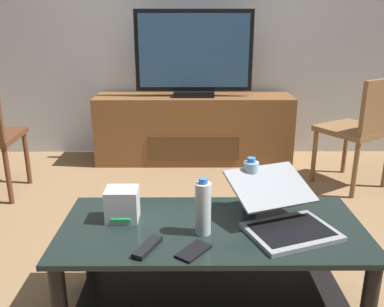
{
  "coord_description": "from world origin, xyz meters",
  "views": [
    {
      "loc": [
        0.04,
        -1.84,
        1.26
      ],
      "look_at": [
        0.05,
        0.18,
        0.59
      ],
      "focal_mm": 38.65,
      "sensor_mm": 36.0,
      "label": 1
    }
  ],
  "objects_px": {
    "coffee_table": "(212,255)",
    "tv_remote": "(148,247)",
    "laptop": "(282,212)",
    "router_box": "(122,204)",
    "media_cabinet": "(194,129)",
    "television": "(194,55)",
    "water_bottle_far": "(250,184)",
    "cell_phone": "(193,251)",
    "dining_chair": "(363,126)",
    "water_bottle_near": "(203,208)"
  },
  "relations": [
    {
      "from": "dining_chair",
      "to": "water_bottle_near",
      "type": "xyz_separation_m",
      "value": [
        -1.24,
        -1.51,
        0.06
      ]
    },
    {
      "from": "television",
      "to": "dining_chair",
      "type": "bearing_deg",
      "value": -26.53
    },
    {
      "from": "water_bottle_near",
      "to": "water_bottle_far",
      "type": "bearing_deg",
      "value": 47.36
    },
    {
      "from": "router_box",
      "to": "television",
      "type": "bearing_deg",
      "value": 81.0
    },
    {
      "from": "laptop",
      "to": "water_bottle_near",
      "type": "distance_m",
      "value": 0.33
    },
    {
      "from": "coffee_table",
      "to": "router_box",
      "type": "height_order",
      "value": "router_box"
    },
    {
      "from": "television",
      "to": "coffee_table",
      "type": "bearing_deg",
      "value": -88.46
    },
    {
      "from": "television",
      "to": "router_box",
      "type": "distance_m",
      "value": 2.09
    },
    {
      "from": "media_cabinet",
      "to": "tv_remote",
      "type": "relative_size",
      "value": 10.9
    },
    {
      "from": "dining_chair",
      "to": "router_box",
      "type": "bearing_deg",
      "value": -138.49
    },
    {
      "from": "dining_chair",
      "to": "router_box",
      "type": "distance_m",
      "value": 2.1
    },
    {
      "from": "television",
      "to": "cell_phone",
      "type": "xyz_separation_m",
      "value": [
        -0.02,
        -2.28,
        -0.5
      ]
    },
    {
      "from": "coffee_table",
      "to": "tv_remote",
      "type": "bearing_deg",
      "value": -144.18
    },
    {
      "from": "router_box",
      "to": "water_bottle_far",
      "type": "relative_size",
      "value": 0.59
    },
    {
      "from": "media_cabinet",
      "to": "water_bottle_near",
      "type": "distance_m",
      "value": 2.18
    },
    {
      "from": "laptop",
      "to": "tv_remote",
      "type": "xyz_separation_m",
      "value": [
        -0.53,
        -0.18,
        -0.05
      ]
    },
    {
      "from": "media_cabinet",
      "to": "router_box",
      "type": "xyz_separation_m",
      "value": [
        -0.32,
        -2.04,
        0.21
      ]
    },
    {
      "from": "router_box",
      "to": "cell_phone",
      "type": "distance_m",
      "value": 0.4
    },
    {
      "from": "television",
      "to": "laptop",
      "type": "relative_size",
      "value": 1.95
    },
    {
      "from": "media_cabinet",
      "to": "dining_chair",
      "type": "bearing_deg",
      "value": -27.31
    },
    {
      "from": "coffee_table",
      "to": "water_bottle_far",
      "type": "distance_m",
      "value": 0.36
    },
    {
      "from": "coffee_table",
      "to": "water_bottle_near",
      "type": "distance_m",
      "value": 0.26
    },
    {
      "from": "media_cabinet",
      "to": "dining_chair",
      "type": "distance_m",
      "value": 1.43
    },
    {
      "from": "router_box",
      "to": "water_bottle_far",
      "type": "bearing_deg",
      "value": 11.91
    },
    {
      "from": "laptop",
      "to": "dining_chair",
      "type": "bearing_deg",
      "value": 57.91
    },
    {
      "from": "laptop",
      "to": "cell_phone",
      "type": "distance_m",
      "value": 0.42
    },
    {
      "from": "media_cabinet",
      "to": "television",
      "type": "bearing_deg",
      "value": -90.0
    },
    {
      "from": "cell_phone",
      "to": "tv_remote",
      "type": "distance_m",
      "value": 0.17
    },
    {
      "from": "coffee_table",
      "to": "dining_chair",
      "type": "xyz_separation_m",
      "value": [
        1.2,
        1.46,
        0.19
      ]
    },
    {
      "from": "water_bottle_far",
      "to": "cell_phone",
      "type": "distance_m",
      "value": 0.47
    },
    {
      "from": "water_bottle_near",
      "to": "cell_phone",
      "type": "xyz_separation_m",
      "value": [
        -0.04,
        -0.14,
        -0.11
      ]
    },
    {
      "from": "television",
      "to": "cell_phone",
      "type": "distance_m",
      "value": 2.34
    },
    {
      "from": "coffee_table",
      "to": "cell_phone",
      "type": "distance_m",
      "value": 0.26
    },
    {
      "from": "water_bottle_near",
      "to": "cell_phone",
      "type": "distance_m",
      "value": 0.18
    },
    {
      "from": "dining_chair",
      "to": "laptop",
      "type": "xyz_separation_m",
      "value": [
        -0.91,
        -1.46,
        0.01
      ]
    },
    {
      "from": "media_cabinet",
      "to": "dining_chair",
      "type": "height_order",
      "value": "dining_chair"
    },
    {
      "from": "television",
      "to": "tv_remote",
      "type": "bearing_deg",
      "value": -94.85
    },
    {
      "from": "dining_chair",
      "to": "tv_remote",
      "type": "distance_m",
      "value": 2.18
    },
    {
      "from": "water_bottle_far",
      "to": "media_cabinet",
      "type": "bearing_deg",
      "value": 96.91
    },
    {
      "from": "television",
      "to": "tv_remote",
      "type": "height_order",
      "value": "television"
    },
    {
      "from": "tv_remote",
      "to": "water_bottle_far",
      "type": "bearing_deg",
      "value": 64.43
    },
    {
      "from": "television",
      "to": "water_bottle_far",
      "type": "distance_m",
      "value": 1.96
    },
    {
      "from": "media_cabinet",
      "to": "television",
      "type": "distance_m",
      "value": 0.65
    },
    {
      "from": "laptop",
      "to": "router_box",
      "type": "relative_size",
      "value": 3.68
    },
    {
      "from": "coffee_table",
      "to": "tv_remote",
      "type": "distance_m",
      "value": 0.34
    },
    {
      "from": "tv_remote",
      "to": "cell_phone",
      "type": "bearing_deg",
      "value": 17.14
    },
    {
      "from": "media_cabinet",
      "to": "cell_phone",
      "type": "bearing_deg",
      "value": -90.56
    },
    {
      "from": "dining_chair",
      "to": "water_bottle_near",
      "type": "bearing_deg",
      "value": -129.31
    },
    {
      "from": "water_bottle_far",
      "to": "cell_phone",
      "type": "xyz_separation_m",
      "value": [
        -0.26,
        -0.38,
        -0.11
      ]
    },
    {
      "from": "coffee_table",
      "to": "laptop",
      "type": "height_order",
      "value": "laptop"
    }
  ]
}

